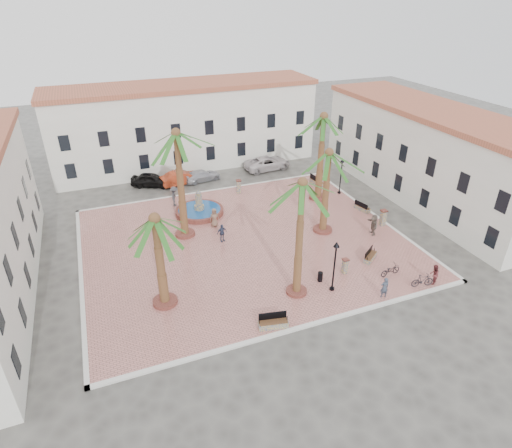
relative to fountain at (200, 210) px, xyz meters
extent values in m
plane|color=#56544F|center=(2.23, -6.34, -0.47)|extent=(120.00, 120.00, 0.00)
cube|color=tan|center=(2.23, -6.34, -0.39)|extent=(26.00, 22.00, 0.15)
cube|color=silver|center=(2.23, 4.66, -0.39)|extent=(26.30, 0.30, 0.16)
cube|color=silver|center=(2.23, -17.34, -0.39)|extent=(26.30, 0.30, 0.16)
cube|color=silver|center=(15.23, -6.34, -0.39)|extent=(0.30, 22.30, 0.16)
cube|color=silver|center=(-10.77, -6.34, -0.39)|extent=(0.30, 22.30, 0.16)
cube|color=white|center=(2.23, 13.66, 4.03)|extent=(30.00, 7.00, 9.00)
cube|color=#B75E42|center=(2.23, 13.66, 8.78)|extent=(30.40, 7.40, 0.50)
cube|color=black|center=(-10.90, 10.18, 1.73)|extent=(1.00, 0.12, 1.60)
cube|color=black|center=(-7.15, 10.18, 1.73)|extent=(1.00, 0.12, 1.60)
cube|color=black|center=(-3.40, 10.18, 1.73)|extent=(1.00, 0.12, 1.60)
cube|color=black|center=(0.35, 10.18, 1.73)|extent=(1.00, 0.12, 1.60)
cube|color=black|center=(4.10, 10.18, 1.73)|extent=(1.00, 0.12, 1.60)
cube|color=black|center=(7.85, 10.18, 1.73)|extent=(1.00, 0.12, 1.60)
cube|color=black|center=(11.60, 10.18, 1.73)|extent=(1.00, 0.12, 1.60)
cube|color=black|center=(15.35, 10.18, 1.73)|extent=(1.00, 0.12, 1.60)
cube|color=black|center=(-10.90, 10.18, 4.73)|extent=(1.00, 0.12, 1.60)
cube|color=black|center=(-7.15, 10.18, 4.73)|extent=(1.00, 0.12, 1.60)
cube|color=black|center=(-3.40, 10.18, 4.73)|extent=(1.00, 0.12, 1.60)
cube|color=black|center=(0.35, 10.18, 4.73)|extent=(1.00, 0.12, 1.60)
cube|color=black|center=(4.10, 10.18, 4.73)|extent=(1.00, 0.12, 1.60)
cube|color=black|center=(7.85, 10.18, 4.73)|extent=(1.00, 0.12, 1.60)
cube|color=black|center=(11.60, 10.18, 4.73)|extent=(1.00, 0.12, 1.60)
cube|color=black|center=(15.35, 10.18, 4.73)|extent=(1.00, 0.12, 1.60)
cube|color=white|center=(22.23, -4.34, 3.78)|extent=(7.00, 26.00, 8.50)
cube|color=#B75E42|center=(22.23, -4.34, 8.28)|extent=(7.40, 26.40, 0.50)
cube|color=black|center=(18.77, -15.83, 1.73)|extent=(0.12, 1.00, 1.60)
cube|color=black|center=(18.77, -12.11, 1.73)|extent=(0.12, 1.00, 1.60)
cube|color=black|center=(18.77, -8.40, 1.73)|extent=(0.12, 1.00, 1.60)
cube|color=black|center=(18.77, -4.68, 1.73)|extent=(0.12, 1.00, 1.60)
cube|color=black|center=(18.77, -0.97, 1.73)|extent=(0.12, 1.00, 1.60)
cube|color=black|center=(18.77, 2.74, 1.73)|extent=(0.12, 1.00, 1.60)
cube|color=black|center=(18.77, 6.46, 1.73)|extent=(0.12, 1.00, 1.60)
cube|color=black|center=(18.77, -15.83, 4.73)|extent=(0.12, 1.00, 1.60)
cube|color=black|center=(18.77, -12.11, 4.73)|extent=(0.12, 1.00, 1.60)
cube|color=black|center=(18.77, -8.40, 4.73)|extent=(0.12, 1.00, 1.60)
cube|color=black|center=(18.77, -4.68, 4.73)|extent=(0.12, 1.00, 1.60)
cube|color=black|center=(18.77, -0.97, 4.73)|extent=(0.12, 1.00, 1.60)
cube|color=black|center=(18.77, 2.74, 4.73)|extent=(0.12, 1.00, 1.60)
cube|color=black|center=(18.77, 6.46, 4.73)|extent=(0.12, 1.00, 1.60)
cube|color=black|center=(-13.79, -16.34, 1.73)|extent=(0.12, 1.00, 1.60)
cube|color=black|center=(-13.79, -12.34, 1.73)|extent=(0.12, 1.00, 1.60)
cube|color=black|center=(-13.79, -8.34, 1.73)|extent=(0.12, 1.00, 1.60)
cube|color=black|center=(-13.79, -4.34, 1.73)|extent=(0.12, 1.00, 1.60)
cube|color=black|center=(-13.79, -0.34, 1.73)|extent=(0.12, 1.00, 1.60)
cube|color=black|center=(-13.79, 3.66, 1.73)|extent=(0.12, 1.00, 1.60)
cube|color=black|center=(-13.79, -12.34, 4.73)|extent=(0.12, 1.00, 1.60)
cube|color=black|center=(-13.79, -8.34, 4.73)|extent=(0.12, 1.00, 1.60)
cube|color=black|center=(-13.79, -4.34, 4.73)|extent=(0.12, 1.00, 1.60)
cube|color=black|center=(-13.79, -0.34, 4.73)|extent=(0.12, 1.00, 1.60)
cube|color=black|center=(-13.79, 3.66, 4.73)|extent=(0.12, 1.00, 1.60)
cylinder|color=brown|center=(0.00, 0.00, -0.10)|extent=(4.49, 4.49, 0.43)
cylinder|color=#194C8C|center=(0.00, 0.00, 0.09)|extent=(3.95, 3.95, 0.06)
cylinder|color=gray|center=(0.00, 0.00, 0.11)|extent=(0.96, 0.96, 0.86)
cylinder|color=gray|center=(0.00, 0.00, 0.97)|extent=(0.64, 0.64, 1.28)
sphere|color=gray|center=(0.00, 0.00, 1.77)|extent=(0.47, 0.47, 0.47)
cylinder|color=brown|center=(-2.20, -3.46, -0.19)|extent=(1.69, 1.69, 0.25)
cylinder|color=brown|center=(-2.20, -3.46, 4.32)|extent=(0.55, 0.55, 8.76)
sphere|color=brown|center=(-2.20, -3.46, 8.70)|extent=(0.74, 0.74, 0.74)
cylinder|color=brown|center=(-5.54, -11.91, -0.19)|extent=(1.67, 1.67, 0.25)
cylinder|color=brown|center=(-5.54, -11.91, 3.05)|extent=(0.54, 0.54, 6.23)
sphere|color=brown|center=(-5.54, -11.91, 6.16)|extent=(0.73, 0.73, 0.73)
cylinder|color=brown|center=(3.22, -14.11, -0.21)|extent=(1.46, 1.46, 0.22)
cylinder|color=brown|center=(3.22, -14.11, 3.96)|extent=(0.48, 0.48, 8.11)
sphere|color=brown|center=(3.22, -14.11, 8.02)|extent=(0.64, 0.64, 0.64)
cylinder|color=brown|center=(9.19, -7.13, -0.19)|extent=(1.64, 1.64, 0.25)
cylinder|color=brown|center=(9.19, -7.13, 3.40)|extent=(0.53, 0.53, 6.94)
sphere|color=brown|center=(9.19, -7.13, 6.87)|extent=(0.72, 0.72, 0.72)
cylinder|color=brown|center=(11.98, -1.13, -0.18)|extent=(1.77, 1.77, 0.27)
cylinder|color=brown|center=(11.98, -1.13, 3.99)|extent=(0.58, 0.58, 8.08)
sphere|color=brown|center=(11.98, -1.13, 8.03)|extent=(0.77, 0.77, 0.77)
cube|color=gray|center=(0.31, -16.74, -0.11)|extent=(1.96, 0.93, 0.42)
cube|color=#56351E|center=(0.31, -16.74, 0.14)|extent=(1.85, 0.86, 0.06)
cube|color=black|center=(0.35, -16.51, 0.42)|extent=(1.76, 0.40, 0.52)
cylinder|color=black|center=(-0.57, -16.56, 0.26)|extent=(0.05, 0.05, 0.31)
cylinder|color=black|center=(1.18, -16.91, 0.26)|extent=(0.05, 0.05, 0.31)
cube|color=gray|center=(10.42, -12.52, -0.13)|extent=(1.64, 1.38, 0.37)
cube|color=#56351E|center=(10.42, -12.52, 0.08)|extent=(1.54, 1.29, 0.06)
cube|color=black|center=(10.30, -12.36, 0.33)|extent=(1.30, 0.95, 0.46)
cylinder|color=black|center=(9.78, -12.98, 0.19)|extent=(0.05, 0.05, 0.28)
cylinder|color=black|center=(11.05, -12.07, 0.19)|extent=(0.05, 0.05, 0.28)
cube|color=gray|center=(14.63, -5.06, -0.13)|extent=(0.90, 1.76, 0.38)
cube|color=#56351E|center=(14.63, -5.06, 0.09)|extent=(0.83, 1.66, 0.06)
cube|color=black|center=(14.43, -5.10, 0.34)|extent=(0.42, 1.56, 0.47)
cylinder|color=black|center=(14.82, -5.83, 0.20)|extent=(0.05, 0.05, 0.28)
cylinder|color=black|center=(14.44, -4.28, 0.20)|extent=(0.05, 0.05, 0.28)
cube|color=gray|center=(13.51, 1.93, -0.09)|extent=(0.80, 2.03, 0.44)
cube|color=#56351E|center=(13.51, 1.93, 0.16)|extent=(0.73, 1.92, 0.07)
cube|color=black|center=(13.27, 1.91, 0.46)|extent=(0.24, 1.87, 0.55)
cylinder|color=black|center=(13.60, 1.00, 0.29)|extent=(0.05, 0.05, 0.33)
cylinder|color=black|center=(13.41, 2.86, 0.29)|extent=(0.05, 0.05, 0.33)
cylinder|color=black|center=(5.68, -14.75, -0.24)|extent=(0.35, 0.35, 0.16)
cylinder|color=black|center=(5.68, -14.75, 1.54)|extent=(0.12, 0.12, 3.51)
cone|color=black|center=(5.68, -14.75, 3.44)|extent=(0.43, 0.43, 0.39)
sphere|color=beige|center=(5.68, -14.75, 3.29)|extent=(0.23, 0.23, 0.23)
cylinder|color=black|center=(14.63, -0.89, -0.24)|extent=(0.34, 0.34, 0.15)
cylinder|color=black|center=(14.63, -0.89, 1.46)|extent=(0.11, 0.11, 3.37)
cone|color=black|center=(14.63, -0.89, 3.29)|extent=(0.41, 0.41, 0.37)
sphere|color=beige|center=(14.63, -0.89, 3.15)|extent=(0.22, 0.22, 0.22)
cube|color=gray|center=(7.56, -13.33, 0.26)|extent=(0.38, 0.38, 1.15)
cube|color=brown|center=(7.56, -13.33, 0.88)|extent=(0.48, 0.48, 0.09)
cube|color=gray|center=(4.97, 2.98, 0.35)|extent=(0.48, 0.48, 1.33)
cube|color=brown|center=(4.97, 2.98, 1.07)|extent=(0.60, 0.60, 0.10)
cube|color=gray|center=(14.63, -8.21, 0.38)|extent=(0.43, 0.43, 1.40)
cube|color=brown|center=(14.63, -8.21, 1.13)|extent=(0.54, 0.54, 0.11)
cylinder|color=black|center=(5.40, -13.53, 0.04)|extent=(0.37, 0.37, 0.72)
imported|color=#394254|center=(8.55, -16.74, 0.48)|extent=(0.63, 0.47, 1.59)
imported|color=black|center=(10.57, -14.77, 0.13)|extent=(1.72, 0.71, 0.88)
imported|color=maroon|center=(12.77, -16.74, 0.46)|extent=(0.96, 0.91, 1.56)
imported|color=black|center=(11.82, -16.74, 0.18)|extent=(1.72, 0.79, 1.00)
imported|color=#7E5F4C|center=(0.61, -2.92, 0.55)|extent=(0.88, 0.61, 1.73)
imported|color=#333D59|center=(0.46, -5.61, 0.48)|extent=(0.99, 0.58, 1.58)
imported|color=#505055|center=(-1.80, 2.50, 0.67)|extent=(1.04, 1.42, 1.96)
imported|color=#665A50|center=(12.92, -9.20, 0.61)|extent=(0.95, 1.80, 1.85)
imported|color=black|center=(-3.09, 8.35, 0.27)|extent=(4.63, 3.39, 1.47)
imported|color=#B13B1D|center=(0.05, 7.73, 0.28)|extent=(4.73, 2.30, 1.49)
imported|color=silver|center=(2.33, 7.80, 0.15)|extent=(4.48, 2.52, 1.22)
imported|color=silver|center=(10.41, 8.35, 0.31)|extent=(5.75, 3.03, 1.54)
camera|label=1|loc=(-8.11, -35.26, 18.33)|focal=30.00mm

